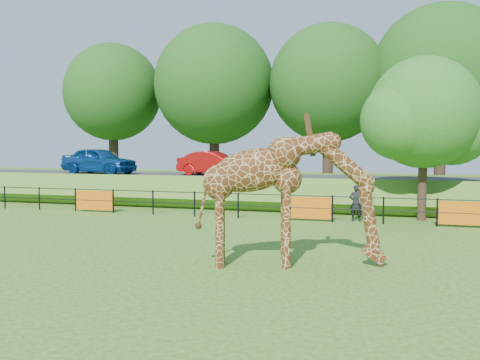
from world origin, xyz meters
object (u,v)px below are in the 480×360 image
(car_blue, at_px, (99,161))
(car_red, at_px, (214,163))
(giraffe, at_px, (292,199))
(tree_east, at_px, (426,117))
(visitor, at_px, (356,203))

(car_blue, bearing_deg, car_red, -77.41)
(giraffe, bearing_deg, car_red, 100.95)
(car_red, bearing_deg, car_blue, 100.56)
(car_red, relative_size, tree_east, 0.59)
(giraffe, xyz_separation_m, tree_east, (3.70, 9.72, 2.52))
(visitor, xyz_separation_m, tree_east, (2.70, 1.13, 3.52))
(car_red, xyz_separation_m, visitor, (8.23, -5.82, -1.32))
(car_red, bearing_deg, tree_east, -108.00)
(car_blue, relative_size, tree_east, 0.67)
(car_blue, relative_size, visitor, 2.98)
(tree_east, bearing_deg, car_red, 156.77)
(car_blue, distance_m, visitor, 16.01)
(giraffe, bearing_deg, visitor, 67.68)
(visitor, bearing_deg, tree_east, -158.95)
(car_blue, height_order, tree_east, tree_east)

